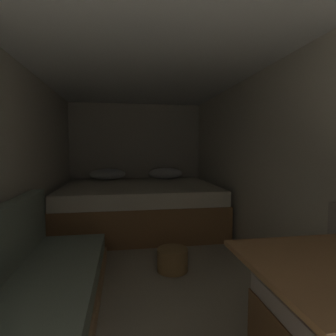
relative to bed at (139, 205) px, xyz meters
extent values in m
plane|color=#A39984|center=(0.00, -1.64, -0.34)|extent=(7.10, 7.10, 0.00)
cube|color=beige|center=(0.00, 0.94, 0.66)|extent=(2.43, 0.05, 1.98)
cube|color=beige|center=(-1.19, -1.64, 0.66)|extent=(0.05, 5.10, 1.98)
cube|color=beige|center=(1.19, -1.64, 0.66)|extent=(0.05, 5.10, 1.98)
cube|color=white|center=(0.00, -1.64, 1.67)|extent=(2.43, 5.10, 0.05)
cube|color=olive|center=(0.00, -0.02, -0.11)|extent=(2.21, 1.77, 0.46)
cube|color=beige|center=(0.00, -0.02, 0.22)|extent=(2.17, 1.73, 0.19)
ellipsoid|color=white|center=(-0.50, 0.65, 0.41)|extent=(0.60, 0.33, 0.19)
ellipsoid|color=white|center=(0.50, 0.65, 0.41)|extent=(0.60, 0.33, 0.19)
cube|color=gray|center=(-0.78, -2.41, -0.13)|extent=(0.69, 2.54, 0.16)
cylinder|color=silver|center=(0.62, -2.94, 0.01)|extent=(0.05, 0.05, 0.70)
cylinder|color=olive|center=(0.23, -1.52, -0.23)|extent=(0.30, 0.30, 0.22)
camera|label=1|loc=(-0.22, -4.05, 0.86)|focal=29.09mm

